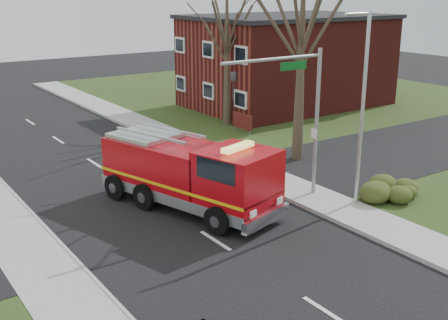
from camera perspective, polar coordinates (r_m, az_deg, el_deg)
ground at (r=21.74m, az=-0.88°, el=-8.22°), size 120.00×120.00×0.00m
sidewalk_right at (r=25.39m, az=10.86°, el=-4.50°), size 2.40×80.00×0.15m
sidewalk_left at (r=19.35m, az=-16.68°, el=-12.16°), size 2.40×80.00×0.15m
brick_building at (r=45.88m, az=6.44°, el=9.98°), size 15.40×10.40×7.25m
health_center_sign at (r=36.89m, az=1.87°, el=3.94°), size 0.12×2.00×1.40m
hedge_corner at (r=26.60m, az=16.72°, el=-2.77°), size 2.80×2.00×0.90m
bare_tree_near at (r=30.31m, az=7.95°, el=13.41°), size 6.00×6.00×12.00m
bare_tree_far at (r=38.33m, az=0.30°, el=12.94°), size 5.25×5.25×10.50m
traffic_signal_mast at (r=24.47m, az=7.33°, el=6.17°), size 5.29×0.18×6.80m
streetlight_pole at (r=24.47m, az=13.84°, el=5.44°), size 1.48×0.16×8.40m
fire_engine at (r=24.37m, az=-3.45°, el=-1.54°), size 5.05×8.75×3.34m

